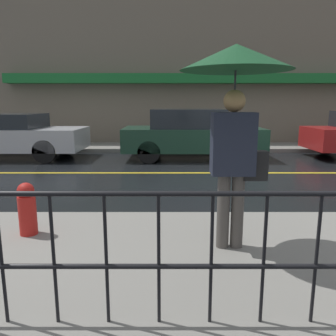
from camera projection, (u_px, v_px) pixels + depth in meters
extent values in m
plane|color=black|center=(260.00, 173.00, 7.92)|extent=(80.00, 80.00, 0.00)
cube|color=gray|center=(228.00, 147.00, 12.17)|extent=(28.00, 2.01, 0.14)
cube|color=gold|center=(260.00, 173.00, 7.92)|extent=(25.20, 0.12, 0.01)
cube|color=#706656|center=(225.00, 61.00, 12.70)|extent=(28.00, 0.30, 6.57)
cube|color=#196B2D|center=(227.00, 79.00, 12.41)|extent=(16.80, 0.55, 0.35)
cylinder|color=black|center=(1.00, 260.00, 2.20)|extent=(0.02, 0.02, 0.92)
cylinder|color=black|center=(54.00, 260.00, 2.20)|extent=(0.02, 0.02, 0.92)
cylinder|color=black|center=(106.00, 260.00, 2.20)|extent=(0.02, 0.02, 0.92)
cylinder|color=black|center=(159.00, 260.00, 2.20)|extent=(0.02, 0.02, 0.92)
cylinder|color=black|center=(211.00, 260.00, 2.20)|extent=(0.02, 0.02, 0.92)
cylinder|color=black|center=(264.00, 260.00, 2.20)|extent=(0.02, 0.02, 0.92)
cylinder|color=black|center=(316.00, 260.00, 2.20)|extent=(0.02, 0.02, 0.92)
cylinder|color=#4C4742|center=(223.00, 211.00, 3.42)|extent=(0.13, 0.13, 0.79)
cylinder|color=#4C4742|center=(237.00, 211.00, 3.42)|extent=(0.13, 0.13, 0.79)
cube|color=#232838|center=(233.00, 144.00, 3.28)|extent=(0.43, 0.26, 0.63)
sphere|color=tan|center=(234.00, 101.00, 3.20)|extent=(0.22, 0.22, 0.22)
cylinder|color=#262628|center=(234.00, 108.00, 3.22)|extent=(0.02, 0.02, 0.71)
cone|color=#144723|center=(236.00, 57.00, 3.13)|extent=(1.09, 1.09, 0.24)
cube|color=black|center=(255.00, 165.00, 3.33)|extent=(0.24, 0.12, 0.30)
cube|color=#B2B5BA|center=(8.00, 139.00, 9.97)|extent=(4.60, 1.91, 0.65)
cube|color=#1E2328|center=(0.00, 121.00, 9.87)|extent=(2.39, 1.76, 0.43)
cylinder|color=black|center=(63.00, 144.00, 10.85)|extent=(0.66, 0.22, 0.66)
cylinder|color=black|center=(45.00, 152.00, 9.20)|extent=(0.66, 0.22, 0.66)
cube|color=#193828|center=(192.00, 139.00, 9.98)|extent=(4.15, 1.94, 0.67)
cube|color=#1E2328|center=(187.00, 118.00, 9.86)|extent=(2.16, 1.78, 0.55)
cylinder|color=black|center=(229.00, 145.00, 10.87)|extent=(0.64, 0.22, 0.64)
cylinder|color=black|center=(240.00, 152.00, 9.19)|extent=(0.64, 0.22, 0.64)
cylinder|color=black|center=(152.00, 145.00, 10.87)|extent=(0.64, 0.22, 0.64)
cylinder|color=black|center=(149.00, 152.00, 9.19)|extent=(0.64, 0.22, 0.64)
cylinder|color=black|center=(325.00, 144.00, 10.79)|extent=(0.68, 0.22, 0.68)
cylinder|color=red|center=(28.00, 215.00, 3.79)|extent=(0.20, 0.20, 0.46)
sphere|color=red|center=(25.00, 191.00, 3.73)|extent=(0.19, 0.19, 0.19)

